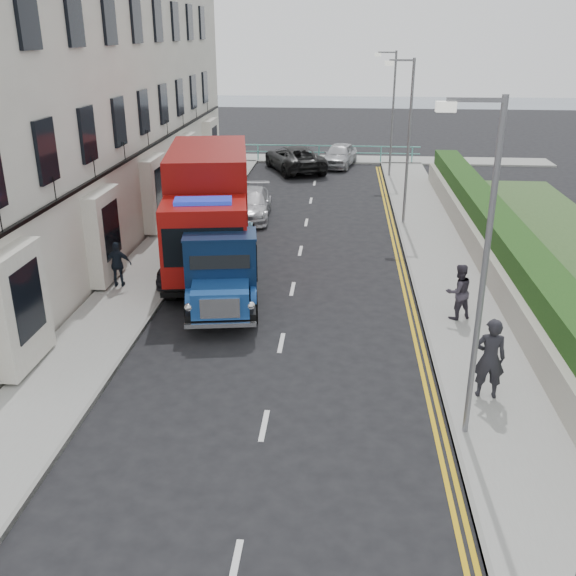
% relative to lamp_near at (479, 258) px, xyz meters
% --- Properties ---
extents(ground, '(120.00, 120.00, 0.00)m').
position_rel_lamp_near_xyz_m(ground, '(-4.18, 2.00, -4.00)').
color(ground, black).
rests_on(ground, ground).
extents(pavement_west, '(2.40, 38.00, 0.12)m').
position_rel_lamp_near_xyz_m(pavement_west, '(-9.38, 11.00, -3.94)').
color(pavement_west, gray).
rests_on(pavement_west, ground).
extents(pavement_east, '(2.60, 38.00, 0.12)m').
position_rel_lamp_near_xyz_m(pavement_east, '(1.12, 11.00, -3.94)').
color(pavement_east, gray).
rests_on(pavement_east, ground).
extents(promenade, '(30.00, 2.50, 0.12)m').
position_rel_lamp_near_xyz_m(promenade, '(-4.18, 31.00, -3.94)').
color(promenade, gray).
rests_on(promenade, ground).
extents(sea_plane, '(120.00, 120.00, 0.00)m').
position_rel_lamp_near_xyz_m(sea_plane, '(-4.18, 62.00, -4.00)').
color(sea_plane, slate).
rests_on(sea_plane, ground).
extents(terrace_west, '(6.31, 30.20, 14.25)m').
position_rel_lamp_near_xyz_m(terrace_west, '(-13.65, 15.00, 3.17)').
color(terrace_west, silver).
rests_on(terrace_west, ground).
extents(garden_east, '(1.45, 28.00, 1.75)m').
position_rel_lamp_near_xyz_m(garden_east, '(3.03, 11.00, -3.10)').
color(garden_east, '#B2AD9E').
rests_on(garden_east, ground).
extents(seafront_railing, '(13.00, 0.08, 1.11)m').
position_rel_lamp_near_xyz_m(seafront_railing, '(-4.18, 30.20, -3.42)').
color(seafront_railing, '#59B2A5').
rests_on(seafront_railing, ground).
extents(lamp_near, '(1.23, 0.18, 7.00)m').
position_rel_lamp_near_xyz_m(lamp_near, '(0.00, 0.00, 0.00)').
color(lamp_near, slate).
rests_on(lamp_near, ground).
extents(lamp_mid, '(1.23, 0.18, 7.00)m').
position_rel_lamp_near_xyz_m(lamp_mid, '(0.00, 16.00, 0.00)').
color(lamp_mid, slate).
rests_on(lamp_mid, ground).
extents(lamp_far, '(1.23, 0.18, 7.00)m').
position_rel_lamp_near_xyz_m(lamp_far, '(0.00, 26.00, 0.00)').
color(lamp_far, slate).
rests_on(lamp_far, ground).
extents(bedford_lorry, '(2.84, 5.53, 2.51)m').
position_rel_lamp_near_xyz_m(bedford_lorry, '(-6.16, 5.96, -2.84)').
color(bedford_lorry, black).
rests_on(bedford_lorry, ground).
extents(red_lorry, '(3.87, 8.21, 4.13)m').
position_rel_lamp_near_xyz_m(red_lorry, '(-7.33, 10.08, -1.80)').
color(red_lorry, black).
rests_on(red_lorry, ground).
extents(parked_car_front, '(1.76, 4.23, 1.43)m').
position_rel_lamp_near_xyz_m(parked_car_front, '(-7.78, 9.00, -3.28)').
color(parked_car_front, black).
rests_on(parked_car_front, ground).
extents(parked_car_mid, '(1.55, 4.25, 1.39)m').
position_rel_lamp_near_xyz_m(parked_car_mid, '(-6.78, 10.30, -3.30)').
color(parked_car_mid, '#5696B8').
rests_on(parked_car_mid, ground).
extents(parked_car_rear, '(2.03, 4.50, 1.28)m').
position_rel_lamp_near_xyz_m(parked_car_rear, '(-6.78, 16.63, -3.36)').
color(parked_car_rear, '#B2B2B7').
rests_on(parked_car_rear, ground).
extents(seafront_car_left, '(4.51, 6.15, 1.55)m').
position_rel_lamp_near_xyz_m(seafront_car_left, '(-5.57, 27.33, -3.22)').
color(seafront_car_left, black).
rests_on(seafront_car_left, ground).
extents(seafront_car_right, '(2.57, 4.49, 1.44)m').
position_rel_lamp_near_xyz_m(seafront_car_right, '(-2.84, 28.96, -3.28)').
color(seafront_car_right, '#B0B1B5').
rests_on(seafront_car_right, ground).
extents(pedestrian_east_near, '(0.74, 0.51, 1.96)m').
position_rel_lamp_near_xyz_m(pedestrian_east_near, '(0.83, 1.48, -2.90)').
color(pedestrian_east_near, black).
rests_on(pedestrian_east_near, pavement_east).
extents(pedestrian_east_far, '(1.00, 0.90, 1.68)m').
position_rel_lamp_near_xyz_m(pedestrian_east_far, '(0.84, 5.84, -3.04)').
color(pedestrian_east_far, '#37313C').
rests_on(pedestrian_east_far, pavement_east).
extents(pedestrian_west_near, '(0.94, 0.51, 1.52)m').
position_rel_lamp_near_xyz_m(pedestrian_west_near, '(-9.91, 7.50, -3.12)').
color(pedestrian_west_near, black).
rests_on(pedestrian_west_near, pavement_west).
extents(pedestrian_west_far, '(1.01, 1.00, 1.77)m').
position_rel_lamp_near_xyz_m(pedestrian_west_far, '(-8.81, 15.96, -2.99)').
color(pedestrian_west_far, '#392F29').
rests_on(pedestrian_west_far, pavement_west).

